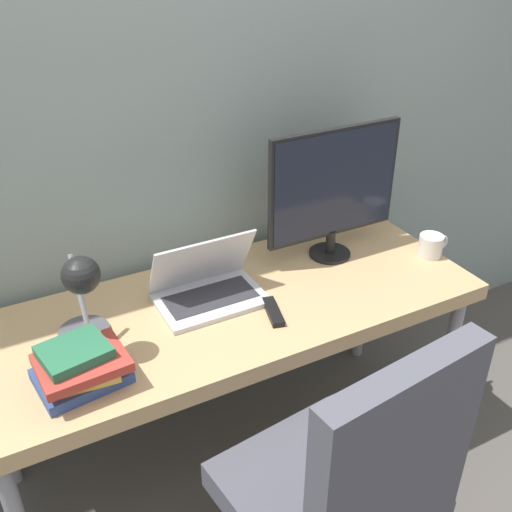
# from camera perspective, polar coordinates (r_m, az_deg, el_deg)

# --- Properties ---
(wall_back) EXTENTS (8.00, 0.05, 2.60)m
(wall_back) POSITION_cam_1_polar(r_m,az_deg,el_deg) (2.14, -7.51, 13.73)
(wall_back) COLOR gray
(wall_back) RESTS_ON ground_plane
(desk) EXTENTS (1.73, 0.67, 0.73)m
(desk) POSITION_cam_1_polar(r_m,az_deg,el_deg) (2.09, -2.32, -5.84)
(desk) COLOR tan
(desk) RESTS_ON ground_plane
(laptop) EXTENTS (0.36, 0.25, 0.23)m
(laptop) POSITION_cam_1_polar(r_m,az_deg,el_deg) (2.05, -4.64, -2.94)
(laptop) COLOR silver
(laptop) RESTS_ON desk
(monitor) EXTENTS (0.54, 0.16, 0.51)m
(monitor) POSITION_cam_1_polar(r_m,az_deg,el_deg) (2.22, 7.42, 6.44)
(monitor) COLOR black
(monitor) RESTS_ON desk
(desk_lamp) EXTENTS (0.16, 0.26, 0.35)m
(desk_lamp) POSITION_cam_1_polar(r_m,az_deg,el_deg) (1.79, -16.26, -3.19)
(desk_lamp) COLOR #4C4C51
(desk_lamp) RESTS_ON desk
(office_chair) EXTENTS (0.59, 0.59, 1.09)m
(office_chair) POSITION_cam_1_polar(r_m,az_deg,el_deg) (1.68, 8.82, -21.01)
(office_chair) COLOR black
(office_chair) RESTS_ON ground_plane
(book_stack) EXTENTS (0.27, 0.24, 0.13)m
(book_stack) POSITION_cam_1_polar(r_m,az_deg,el_deg) (1.77, -16.35, -10.02)
(book_stack) COLOR #334C8C
(book_stack) RESTS_ON desk
(tv_remote) EXTENTS (0.08, 0.16, 0.02)m
(tv_remote) POSITION_cam_1_polar(r_m,az_deg,el_deg) (1.99, 1.65, -5.33)
(tv_remote) COLOR black
(tv_remote) RESTS_ON desk
(mug) EXTENTS (0.13, 0.09, 0.09)m
(mug) POSITION_cam_1_polar(r_m,az_deg,el_deg) (2.40, 16.34, 0.96)
(mug) COLOR silver
(mug) RESTS_ON desk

